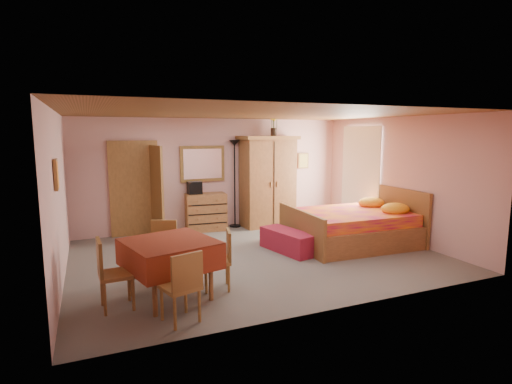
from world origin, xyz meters
name	(u,v)px	position (x,y,z in m)	size (l,w,h in m)	color
floor	(257,255)	(0.00, 0.00, 0.00)	(6.50, 6.50, 0.00)	#67625B
ceiling	(257,114)	(0.00, 0.00, 2.60)	(6.50, 6.50, 0.00)	brown
wall_back	(216,174)	(0.00, 2.50, 1.30)	(6.50, 0.10, 2.60)	#C99792
wall_front	(336,211)	(0.00, -2.50, 1.30)	(6.50, 0.10, 2.60)	#C99792
wall_left	(58,197)	(-3.25, 0.00, 1.30)	(0.10, 5.00, 2.60)	#C99792
wall_right	(398,179)	(3.25, 0.00, 1.30)	(0.10, 5.00, 2.60)	#C99792
doorway	(134,190)	(-1.90, 2.47, 1.02)	(1.06, 0.12, 2.15)	#9E6B35
window	(361,167)	(3.21, 1.20, 1.45)	(0.08, 1.40, 1.95)	white
picture_left	(56,175)	(-3.22, -0.60, 1.70)	(0.04, 0.32, 0.42)	orange
picture_back	(303,161)	(2.35, 2.47, 1.55)	(0.30, 0.04, 0.40)	#D8BF59
chest_of_drawers	(206,212)	(-0.34, 2.27, 0.44)	(0.92, 0.46, 0.87)	#975E33
wall_mirror	(203,164)	(-0.34, 2.48, 1.55)	(1.06, 0.06, 0.84)	white
stereo	(195,188)	(-0.59, 2.30, 1.02)	(0.31, 0.23, 0.29)	black
floor_lamp	(235,184)	(0.42, 2.37, 1.05)	(0.27, 0.27, 2.10)	black
wardrobe	(268,181)	(1.20, 2.16, 1.10)	(1.40, 0.72, 2.19)	brown
sunflower_vase	(274,125)	(1.39, 2.25, 2.46)	(0.21, 0.21, 0.53)	yellow
bed	(351,217)	(2.08, 0.00, 0.56)	(2.40, 1.89, 1.11)	#BB124A
bench	(288,241)	(0.64, 0.01, 0.20)	(0.45, 1.22, 0.41)	maroon
dining_table	(170,269)	(-1.86, -1.31, 0.41)	(1.11, 1.11, 0.81)	maroon
chair_south	(180,286)	(-1.88, -2.05, 0.44)	(0.40, 0.40, 0.89)	#9F6E36
chair_north	(162,251)	(-1.84, -0.54, 0.45)	(0.41, 0.41, 0.90)	#9B6234
chair_west	(116,274)	(-2.56, -1.37, 0.47)	(0.42, 0.42, 0.93)	#976133
chair_east	(217,260)	(-1.17, -1.24, 0.43)	(0.39, 0.39, 0.87)	#A97639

